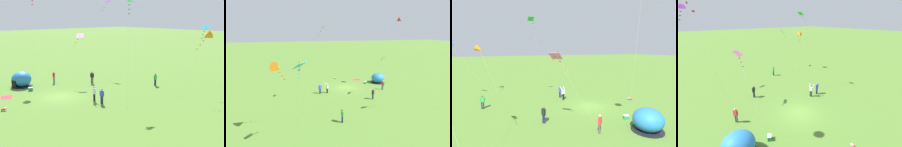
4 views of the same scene
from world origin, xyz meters
The scene contains 15 objects.
ground_plane centered at (0.00, 0.00, 0.00)m, with size 300.00×300.00×0.00m, color #517A2D.
popup_tent centered at (-7.60, -1.49, 1.00)m, with size 2.81×2.81×2.10m.
picnic_blanket centered at (-4.09, -4.87, 0.01)m, with size 1.70×1.30×0.01m, color #CC333D.
cooler_box centered at (-4.84, -1.48, 0.22)m, with size 0.57×0.64×0.44m.
toddler_crawling centered at (0.37, -6.73, 0.18)m, with size 0.35×0.55×0.32m.
person_with_toddler centered at (-2.60, 6.77, 0.96)m, with size 0.52×0.40×1.72m.
person_watching_sky centered at (-6.44, 2.80, 0.96)m, with size 0.43×0.48×1.72m.
person_near_tent centered at (4.13, 12.62, 0.96)m, with size 0.24×0.59×1.72m.
person_arms_raised centered at (4.00, 2.09, 1.00)m, with size 0.63×0.72×1.89m.
person_strolling centered at (5.26, 2.15, 0.96)m, with size 0.58×0.32×1.72m.
kite_purple centered at (-8.45, 14.54, 11.59)m, with size 2.44×2.98×12.37m.
kite_green centered at (5.41, 6.04, 10.74)m, with size 3.34×3.48×11.48m.
kite_cyan centered at (8.94, 16.37, 7.77)m, with size 1.26×5.75×8.35m.
kite_pink centered at (-4.40, 5.96, 6.50)m, with size 1.32×4.69×7.12m.
kite_orange centered at (11.06, 13.07, 7.19)m, with size 2.49×3.26×7.85m.
Camera 1 is at (26.54, -15.13, 9.45)m, focal length 42.00 mm.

